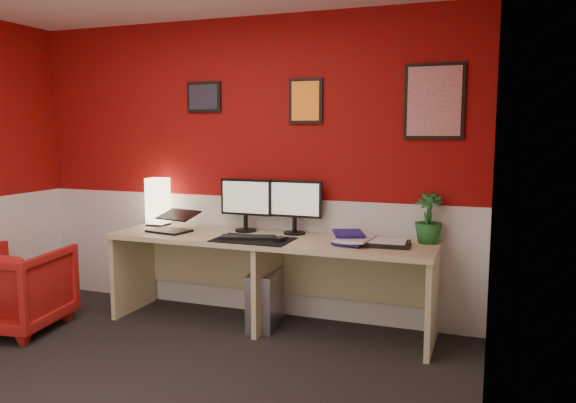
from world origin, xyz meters
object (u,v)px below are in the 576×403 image
at_px(shoji_lamp, 158,203).
at_px(armchair, 15,289).
at_px(zen_tray, 385,244).
at_px(pc_tower, 265,299).
at_px(laptop, 169,219).
at_px(monitor_left, 245,197).
at_px(desk, 268,283).
at_px(monitor_right, 295,199).
at_px(potted_plant, 428,218).

bearing_deg(shoji_lamp, armchair, -128.46).
distance_m(zen_tray, pc_tower, 1.09).
height_order(laptop, armchair, laptop).
bearing_deg(monitor_left, pc_tower, -35.75).
bearing_deg(monitor_left, armchair, -149.70).
bearing_deg(armchair, pc_tower, -166.23).
distance_m(laptop, armchair, 1.31).
xyz_separation_m(desk, shoji_lamp, (-1.13, 0.19, 0.56)).
bearing_deg(monitor_left, shoji_lamp, -179.94).
bearing_deg(desk, monitor_left, 145.42).
relative_size(desk, shoji_lamp, 6.50).
distance_m(desk, shoji_lamp, 1.28).
height_order(monitor_left, monitor_right, same).
xyz_separation_m(desk, potted_plant, (1.20, 0.22, 0.55)).
relative_size(shoji_lamp, pc_tower, 0.89).
xyz_separation_m(pc_tower, armchair, (-1.82, -0.75, 0.10)).
distance_m(zen_tray, armchair, 2.91).
bearing_deg(potted_plant, armchair, -162.78).
bearing_deg(armchair, zen_tray, -173.73).
relative_size(monitor_left, monitor_right, 1.00).
bearing_deg(potted_plant, zen_tray, -143.29).
height_order(desk, monitor_right, monitor_right).
relative_size(shoji_lamp, laptop, 1.21).
bearing_deg(monitor_right, potted_plant, -0.02).
bearing_deg(potted_plant, monitor_right, 179.98).
height_order(desk, pc_tower, desk).
distance_m(shoji_lamp, pc_tower, 1.31).
height_order(shoji_lamp, monitor_right, monitor_right).
height_order(shoji_lamp, armchair, shoji_lamp).
relative_size(desk, monitor_left, 4.48).
bearing_deg(laptop, shoji_lamp, 148.22).
relative_size(desk, armchair, 3.59).
bearing_deg(potted_plant, laptop, -172.41).
xyz_separation_m(shoji_lamp, laptop, (0.27, -0.25, -0.09)).
height_order(desk, laptop, laptop).
xyz_separation_m(desk, pc_tower, (-0.04, 0.02, -0.14)).
distance_m(shoji_lamp, armchair, 1.32).
relative_size(monitor_left, armchair, 0.80).
bearing_deg(armchair, monitor_right, -163.27).
relative_size(laptop, pc_tower, 0.73).
bearing_deg(shoji_lamp, monitor_right, 1.23).
relative_size(monitor_right, zen_tray, 1.66).
bearing_deg(armchair, shoji_lamp, -137.09).
xyz_separation_m(monitor_right, zen_tray, (0.78, -0.21, -0.28)).
height_order(monitor_left, zen_tray, monitor_left).
bearing_deg(pc_tower, armchair, -165.75).
bearing_deg(desk, potted_plant, 10.34).
bearing_deg(shoji_lamp, zen_tray, -5.08).
height_order(laptop, potted_plant, potted_plant).
bearing_deg(potted_plant, shoji_lamp, -179.34).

